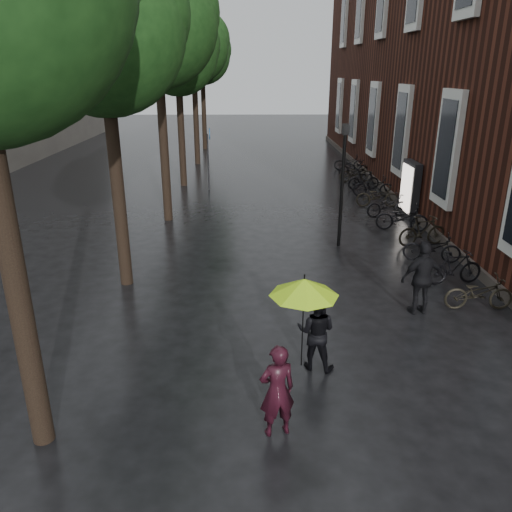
{
  "coord_description": "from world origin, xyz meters",
  "views": [
    {
      "loc": [
        -0.81,
        -5.26,
        5.35
      ],
      "look_at": [
        -0.67,
        5.56,
        1.29
      ],
      "focal_mm": 35.0,
      "sensor_mm": 36.0,
      "label": 1
    }
  ],
  "objects_px": {
    "pedestrian_walking": "(422,278)",
    "parked_bicycles": "(385,200)",
    "person_black": "(316,331)",
    "person_burgundy": "(277,391)",
    "lamp_post": "(343,174)",
    "ad_lightbox": "(410,189)"
  },
  "relations": [
    {
      "from": "person_burgundy",
      "to": "person_black",
      "type": "distance_m",
      "value": 2.02
    },
    {
      "from": "ad_lightbox",
      "to": "parked_bicycles",
      "type": "bearing_deg",
      "value": 127.59
    },
    {
      "from": "lamp_post",
      "to": "pedestrian_walking",
      "type": "bearing_deg",
      "value": -77.22
    },
    {
      "from": "ad_lightbox",
      "to": "pedestrian_walking",
      "type": "bearing_deg",
      "value": -105.63
    },
    {
      "from": "person_black",
      "to": "pedestrian_walking",
      "type": "distance_m",
      "value": 3.52
    },
    {
      "from": "ad_lightbox",
      "to": "lamp_post",
      "type": "height_order",
      "value": "lamp_post"
    },
    {
      "from": "person_burgundy",
      "to": "lamp_post",
      "type": "height_order",
      "value": "lamp_post"
    },
    {
      "from": "parked_bicycles",
      "to": "person_black",
      "type": "bearing_deg",
      "value": -110.42
    },
    {
      "from": "pedestrian_walking",
      "to": "person_burgundy",
      "type": "bearing_deg",
      "value": 40.13
    },
    {
      "from": "person_burgundy",
      "to": "person_black",
      "type": "height_order",
      "value": "person_burgundy"
    },
    {
      "from": "person_black",
      "to": "pedestrian_walking",
      "type": "relative_size",
      "value": 0.88
    },
    {
      "from": "person_burgundy",
      "to": "ad_lightbox",
      "type": "height_order",
      "value": "ad_lightbox"
    },
    {
      "from": "pedestrian_walking",
      "to": "parked_bicycles",
      "type": "bearing_deg",
      "value": -108.15
    },
    {
      "from": "parked_bicycles",
      "to": "ad_lightbox",
      "type": "relative_size",
      "value": 8.56
    },
    {
      "from": "ad_lightbox",
      "to": "person_burgundy",
      "type": "bearing_deg",
      "value": -115.8
    },
    {
      "from": "person_burgundy",
      "to": "parked_bicycles",
      "type": "relative_size",
      "value": 0.09
    },
    {
      "from": "pedestrian_walking",
      "to": "ad_lightbox",
      "type": "xyz_separation_m",
      "value": [
        2.16,
        8.13,
        0.2
      ]
    },
    {
      "from": "parked_bicycles",
      "to": "person_burgundy",
      "type": "bearing_deg",
      "value": -110.96
    },
    {
      "from": "lamp_post",
      "to": "parked_bicycles",
      "type": "bearing_deg",
      "value": 59.07
    },
    {
      "from": "person_black",
      "to": "person_burgundy",
      "type": "bearing_deg",
      "value": 83.61
    },
    {
      "from": "person_burgundy",
      "to": "person_black",
      "type": "xyz_separation_m",
      "value": [
        0.83,
        1.84,
        -0.01
      ]
    },
    {
      "from": "person_burgundy",
      "to": "person_black",
      "type": "relative_size",
      "value": 1.02
    }
  ]
}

